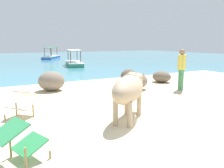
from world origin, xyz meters
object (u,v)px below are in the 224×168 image
Objects in this scene: person_standing at (182,66)px; boat_green at (74,62)px; deck_chair_far at (20,139)px; deck_chair_near at (23,102)px; boat_blue at (51,56)px; cow at (129,89)px.

person_standing reaches higher than boat_green.
person_standing reaches higher than deck_chair_far.
boat_blue is (5.88, 20.94, -0.13)m from deck_chair_near.
deck_chair_near is 13.33m from boat_green.
boat_blue is (6.23, 23.31, -0.13)m from deck_chair_far.
cow is 4.32m from person_standing.
boat_blue is at bearing -169.34° from boat_green.
boat_green is (-0.45, 11.49, -0.70)m from person_standing.
boat_blue is (-0.16, 20.34, -0.70)m from person_standing.
cow reaches higher than deck_chair_near.
person_standing is (3.79, 2.07, 0.18)m from cow.
deck_chair_far is 0.24× the size of boat_blue.
boat_blue reaches higher than deck_chair_near.
person_standing is 20.35m from boat_blue.
person_standing is at bearing -147.94° from boat_blue.
deck_chair_far is at bearing -133.19° from person_standing.
person_standing reaches higher than deck_chair_near.
boat_blue is at bearing 112.36° from person_standing.
deck_chair_far is 15.63m from boat_green.
boat_green is 8.85m from boat_blue.
person_standing reaches higher than cow.
boat_green is at bearing -158.25° from deck_chair_near.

